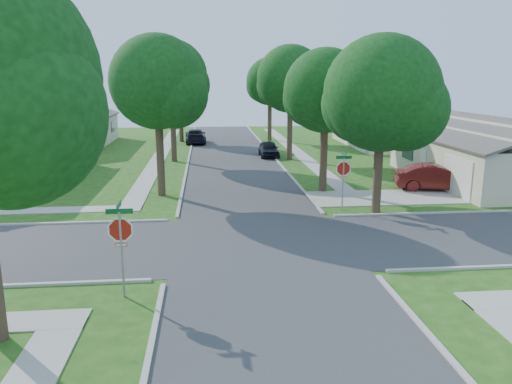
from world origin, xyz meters
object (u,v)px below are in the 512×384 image
(tree_w_near, at_px, (158,86))
(tree_ne_corner, at_px, (383,99))
(tree_e_near, at_px, (326,95))
(tree_w_far, at_px, (180,89))
(house_nw_far, at_px, (66,130))
(stop_sign_sw, at_px, (121,234))
(tree_e_far, at_px, (270,84))
(car_curb_west, at_px, (195,136))
(tree_e_mid, at_px, (291,82))
(tree_w_mid, at_px, (172,79))
(house_ne_near, at_px, (487,158))
(house_ne_far, at_px, (388,130))
(stop_sign_ne, at_px, (343,171))
(car_curb_east, at_px, (269,149))
(car_driveway, at_px, (436,177))

(tree_w_near, height_order, tree_ne_corner, tree_w_near)
(tree_e_near, bearing_deg, tree_w_far, 110.61)
(house_nw_far, bearing_deg, stop_sign_sw, -72.90)
(tree_e_far, relative_size, house_nw_far, 0.64)
(car_curb_west, bearing_deg, tree_e_mid, 122.65)
(tree_w_near, xyz_separation_m, tree_w_mid, (0.00, 12.00, 0.37))
(tree_e_far, height_order, tree_ne_corner, tree_e_far)
(stop_sign_sw, xyz_separation_m, tree_e_far, (9.45, 38.71, 3.95))
(tree_w_far, height_order, house_ne_near, tree_w_far)
(stop_sign_sw, xyz_separation_m, house_ne_far, (20.69, 33.70, -0.51))
(stop_sign_ne, bearing_deg, stop_sign_sw, -135.00)
(stop_sign_ne, distance_m, tree_w_far, 30.96)
(car_curb_east, height_order, car_curb_west, car_curb_west)
(tree_w_near, height_order, tree_w_mid, tree_w_mid)
(tree_ne_corner, height_order, car_driveway, tree_ne_corner)
(stop_sign_ne, height_order, car_driveway, stop_sign_ne)
(tree_e_mid, distance_m, tree_e_far, 13.00)
(house_ne_near, bearing_deg, tree_w_far, 131.90)
(car_curb_west, bearing_deg, car_curb_east, 121.34)
(tree_w_far, relative_size, car_curb_east, 2.05)
(tree_ne_corner, distance_m, house_nw_far, 35.90)
(stop_sign_ne, relative_size, tree_e_far, 0.34)
(car_curb_east, bearing_deg, tree_w_near, -118.72)
(house_ne_far, bearing_deg, tree_ne_corner, -111.23)
(tree_w_mid, height_order, car_curb_east, tree_w_mid)
(stop_sign_ne, height_order, tree_w_near, tree_w_near)
(tree_w_near, height_order, house_ne_near, tree_w_near)
(tree_w_far, distance_m, house_ne_far, 21.61)
(stop_sign_sw, bearing_deg, tree_w_far, 89.93)
(tree_e_far, distance_m, tree_w_far, 9.42)
(tree_w_near, relative_size, tree_ne_corner, 1.04)
(tree_ne_corner, relative_size, car_curb_east, 2.21)
(car_driveway, relative_size, car_curb_east, 1.20)
(tree_e_far, distance_m, car_driveway, 26.70)
(tree_w_near, distance_m, car_driveway, 17.01)
(stop_sign_sw, bearing_deg, car_driveway, 39.60)
(house_ne_far, height_order, car_curb_west, house_ne_far)
(stop_sign_ne, height_order, tree_w_far, tree_w_far)
(tree_e_near, height_order, tree_w_far, tree_e_near)
(tree_e_near, xyz_separation_m, car_driveway, (6.75, -0.31, -4.87))
(house_ne_near, bearing_deg, car_driveway, -152.92)
(tree_e_mid, height_order, house_nw_far, tree_e_mid)
(tree_w_far, distance_m, car_curb_west, 5.23)
(tree_e_near, bearing_deg, car_curb_west, 108.75)
(house_ne_far, xyz_separation_m, car_curb_west, (-19.19, 3.43, -0.78))
(tree_w_mid, xyz_separation_m, house_ne_far, (20.63, 7.99, -4.97))
(tree_w_near, bearing_deg, house_ne_near, 5.51)
(tree_e_near, bearing_deg, house_ne_far, 60.65)
(tree_w_far, xyz_separation_m, house_nw_far, (-11.34, -2.01, -3.99))
(stop_sign_ne, height_order, tree_ne_corner, tree_ne_corner)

